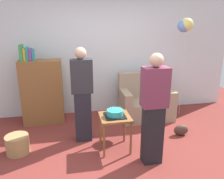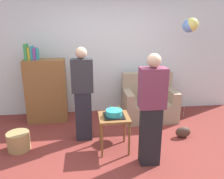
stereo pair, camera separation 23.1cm
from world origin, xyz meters
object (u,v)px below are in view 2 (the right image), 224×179
(bookshelf, at_px, (46,90))
(wicker_basket, at_px, (19,141))
(side_table, at_px, (114,121))
(person_holding_cake, at_px, (151,111))
(person_blowing_candles, at_px, (83,94))
(birthday_cake, at_px, (114,113))
(couch, at_px, (149,103))
(balloon_bunch, at_px, (190,25))
(handbag, at_px, (183,132))

(bookshelf, xyz_separation_m, wicker_basket, (-0.31, -1.11, -0.52))
(side_table, height_order, person_holding_cake, person_holding_cake)
(person_blowing_candles, bearing_deg, person_holding_cake, -57.66)
(side_table, xyz_separation_m, birthday_cake, (0.00, 0.00, 0.14))
(couch, bearing_deg, bookshelf, 176.58)
(birthday_cake, bearing_deg, couch, 51.91)
(bookshelf, height_order, balloon_bunch, balloon_bunch)
(couch, relative_size, balloon_bunch, 0.53)
(balloon_bunch, bearing_deg, person_holding_cake, -127.88)
(bookshelf, bearing_deg, side_table, -46.22)
(birthday_cake, height_order, person_blowing_candles, person_blowing_candles)
(wicker_basket, xyz_separation_m, handbag, (2.84, 0.06, -0.05))
(person_blowing_candles, distance_m, person_holding_cake, 1.28)
(bookshelf, relative_size, side_table, 2.74)
(side_table, relative_size, birthday_cake, 1.83)
(wicker_basket, bearing_deg, person_holding_cake, -16.81)
(side_table, xyz_separation_m, person_holding_cake, (0.47, -0.43, 0.34))
(person_blowing_candles, height_order, person_holding_cake, same)
(handbag, bearing_deg, person_blowing_candles, 173.93)
(wicker_basket, bearing_deg, couch, 21.85)
(balloon_bunch, bearing_deg, couch, 173.22)
(person_holding_cake, bearing_deg, person_blowing_candles, -15.99)
(person_blowing_candles, height_order, handbag, person_blowing_candles)
(bookshelf, relative_size, birthday_cake, 5.01)
(birthday_cake, height_order, handbag, birthday_cake)
(bookshelf, distance_m, side_table, 1.79)
(bookshelf, height_order, person_blowing_candles, person_blowing_candles)
(couch, distance_m, side_table, 1.48)
(couch, xyz_separation_m, balloon_bunch, (0.73, -0.09, 1.60))
(side_table, distance_m, balloon_bunch, 2.43)
(birthday_cake, xyz_separation_m, person_holding_cake, (0.47, -0.43, 0.20))
(bookshelf, height_order, handbag, bookshelf)
(person_holding_cake, height_order, handbag, person_holding_cake)
(person_holding_cake, height_order, balloon_bunch, balloon_bunch)
(wicker_basket, bearing_deg, balloon_bunch, 15.73)
(couch, distance_m, wicker_basket, 2.65)
(bookshelf, xyz_separation_m, balloon_bunch, (2.87, -0.21, 1.27))
(side_table, xyz_separation_m, wicker_basket, (-1.55, 0.17, -0.35))
(couch, bearing_deg, person_blowing_candles, -151.99)
(birthday_cake, xyz_separation_m, handbag, (1.29, 0.23, -0.54))
(bookshelf, height_order, wicker_basket, bookshelf)
(bookshelf, relative_size, balloon_bunch, 0.77)
(couch, bearing_deg, wicker_basket, -158.15)
(bookshelf, relative_size, person_blowing_candles, 0.98)
(person_holding_cake, bearing_deg, balloon_bunch, -101.88)
(person_blowing_candles, bearing_deg, bookshelf, 115.26)
(birthday_cake, bearing_deg, handbag, 10.12)
(birthday_cake, relative_size, person_holding_cake, 0.20)
(wicker_basket, height_order, balloon_bunch, balloon_bunch)
(wicker_basket, distance_m, balloon_bunch, 3.76)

